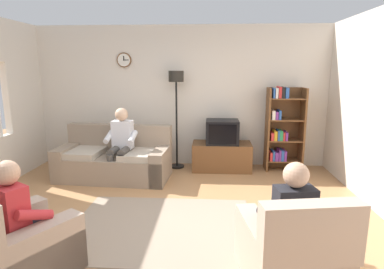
{
  "coord_description": "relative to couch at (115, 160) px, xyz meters",
  "views": [
    {
      "loc": [
        0.59,
        -3.59,
        1.89
      ],
      "look_at": [
        0.31,
        0.88,
        0.96
      ],
      "focal_mm": 29.74,
      "sensor_mm": 36.0,
      "label": 1
    }
  ],
  "objects": [
    {
      "name": "couch",
      "position": [
        0.0,
        0.0,
        0.0
      ],
      "size": [
        1.95,
        1.0,
        0.9
      ],
      "color": "gray",
      "rests_on": "ground_plane"
    },
    {
      "name": "area_rug",
      "position": [
        1.1,
        -1.73,
        -0.31
      ],
      "size": [
        2.2,
        1.7,
        0.01
      ],
      "primitive_type": "cube",
      "color": "gray",
      "rests_on": "ground_plane"
    },
    {
      "name": "tv_stand",
      "position": [
        1.89,
        0.58,
        -0.05
      ],
      "size": [
        1.1,
        0.56,
        0.52
      ],
      "color": "brown",
      "rests_on": "ground_plane"
    },
    {
      "name": "armchair_near_window",
      "position": [
        -0.08,
        -2.75,
        -0.02
      ],
      "size": [
        1.14,
        1.16,
        0.9
      ],
      "color": "tan",
      "rests_on": "ground_plane"
    },
    {
      "name": "tv",
      "position": [
        1.89,
        0.56,
        0.42
      ],
      "size": [
        0.6,
        0.49,
        0.44
      ],
      "color": "black",
      "rests_on": "tv_stand"
    },
    {
      "name": "person_in_right_armchair",
      "position": [
        2.39,
        -2.57,
        0.29
      ],
      "size": [
        0.56,
        0.58,
        1.12
      ],
      "color": "black",
      "rests_on": "ground_plane"
    },
    {
      "name": "person_on_couch",
      "position": [
        0.16,
        -0.11,
        0.39
      ],
      "size": [
        0.53,
        0.55,
        1.24
      ],
      "color": "silver",
      "rests_on": "ground_plane"
    },
    {
      "name": "person_in_left_armchair",
      "position": [
        -0.03,
        -2.67,
        0.29
      ],
      "size": [
        0.61,
        0.63,
        1.12
      ],
      "color": "red",
      "rests_on": "ground_plane"
    },
    {
      "name": "ground_plane",
      "position": [
        1.09,
        -1.67,
        -0.31
      ],
      "size": [
        12.0,
        12.0,
        0.0
      ],
      "primitive_type": "plane",
      "color": "#B27F51"
    },
    {
      "name": "bookshelf",
      "position": [
        3.0,
        0.65,
        0.48
      ],
      "size": [
        0.68,
        0.36,
        1.57
      ],
      "color": "brown",
      "rests_on": "ground_plane"
    },
    {
      "name": "armchair_near_bookshelf",
      "position": [
        2.4,
        -2.65,
        -0.02
      ],
      "size": [
        0.93,
        1.0,
        0.9
      ],
      "color": "tan",
      "rests_on": "ground_plane"
    },
    {
      "name": "floor_lamp",
      "position": [
        1.02,
        0.68,
        1.14
      ],
      "size": [
        0.28,
        0.28,
        1.85
      ],
      "color": "black",
      "rests_on": "ground_plane"
    },
    {
      "name": "back_wall_assembly",
      "position": [
        1.09,
        0.99,
        1.04
      ],
      "size": [
        6.2,
        0.17,
        2.7
      ],
      "color": "silver",
      "rests_on": "ground_plane"
    }
  ]
}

